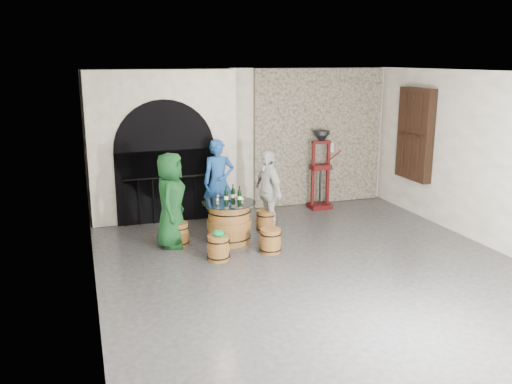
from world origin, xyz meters
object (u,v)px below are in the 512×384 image
object	(u,v)px
barrel_stool_near_right	(271,241)
barrel_stool_far	(221,217)
wine_bottle_right	(233,194)
barrel_stool_right	(266,221)
barrel_stool_left	(178,234)
person_green	(171,200)
wine_bottle_left	(226,196)
wine_bottle_center	(239,196)
barrel_stool_near_left	(218,248)
person_blue	(219,182)
barrel_table	(229,222)
side_barrel	(226,209)
person_white	(268,191)
corking_press	(321,164)

from	to	relation	value
barrel_stool_near_right	barrel_stool_far	bearing A→B (deg)	104.91
wine_bottle_right	barrel_stool_right	bearing A→B (deg)	22.79
barrel_stool_left	barrel_stool_right	world-z (taller)	same
barrel_stool_left	person_green	xyz separation A→B (m)	(-0.11, 0.01, 0.66)
wine_bottle_left	wine_bottle_center	bearing A→B (deg)	-17.94
barrel_stool_near_left	person_green	world-z (taller)	person_green
barrel_stool_near_right	person_blue	size ratio (longest dim) A/B	0.25
barrel_stool_right	person_blue	distance (m)	1.32
barrel_table	barrel_stool_right	size ratio (longest dim) A/B	2.29
barrel_stool_far	wine_bottle_center	xyz separation A→B (m)	(0.09, -1.06, 0.70)
side_barrel	barrel_table	bearing A→B (deg)	-102.36
barrel_stool_left	side_barrel	size ratio (longest dim) A/B	0.70
barrel_stool_near_left	wine_bottle_right	size ratio (longest dim) A/B	1.37
barrel_stool_near_right	wine_bottle_left	size ratio (longest dim) A/B	1.37
side_barrel	wine_bottle_left	bearing A→B (deg)	-104.58
barrel_stool_left	barrel_stool_near_left	bearing A→B (deg)	-61.43
person_green	side_barrel	size ratio (longest dim) A/B	2.77
person_white	barrel_stool_right	bearing A→B (deg)	-75.09
barrel_stool_right	corking_press	size ratio (longest dim) A/B	0.24
person_green	wine_bottle_right	world-z (taller)	person_green
barrel_stool_right	corking_press	xyz separation A→B (m)	(1.78, 1.28, 0.84)
barrel_stool_far	wine_bottle_center	world-z (taller)	wine_bottle_center
person_blue	person_white	xyz separation A→B (m)	(0.80, -0.83, -0.07)
side_barrel	person_white	bearing A→B (deg)	-49.62
barrel_stool_near_right	corking_press	xyz separation A→B (m)	(2.10, 2.46, 0.84)
barrel_stool_far	person_green	xyz separation A→B (m)	(-1.16, -0.84, 0.66)
person_blue	person_white	bearing A→B (deg)	-40.20
person_green	corking_press	bearing A→B (deg)	-45.57
barrel_table	corking_press	xyz separation A→B (m)	(2.66, 1.68, 0.67)
person_blue	wine_bottle_center	world-z (taller)	person_blue
wine_bottle_center	wine_bottle_right	bearing A→B (deg)	113.54
person_green	barrel_stool_left	bearing A→B (deg)	-74.55
person_green	wine_bottle_center	distance (m)	1.27
barrel_stool_near_right	wine_bottle_center	world-z (taller)	wine_bottle_center
barrel_table	wine_bottle_center	distance (m)	0.57
person_green	wine_bottle_left	size ratio (longest dim) A/B	5.43
barrel_stool_right	wine_bottle_right	bearing A→B (deg)	-157.21
barrel_stool_near_left	barrel_stool_right	bearing A→B (deg)	43.76
barrel_stool_near_left	person_blue	size ratio (longest dim) A/B	0.25
barrel_stool_near_right	wine_bottle_right	distance (m)	1.19
person_green	wine_bottle_right	bearing A→B (deg)	-70.66
barrel_stool_left	barrel_stool_near_left	world-z (taller)	same
barrel_stool_near_right	side_barrel	xyz separation A→B (m)	(-0.30, 1.97, 0.10)
barrel_stool_near_right	person_blue	world-z (taller)	person_blue
barrel_table	person_white	bearing A→B (deg)	24.15
wine_bottle_left	barrel_stool_near_right	bearing A→B (deg)	-50.90
person_blue	wine_bottle_left	distance (m)	1.28
barrel_stool_near_left	wine_bottle_right	distance (m)	1.28
wine_bottle_center	wine_bottle_right	distance (m)	0.19
barrel_table	person_green	distance (m)	1.18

